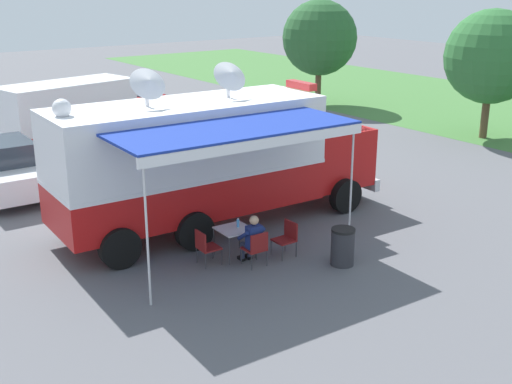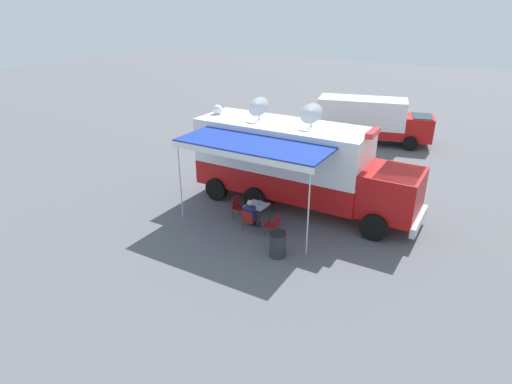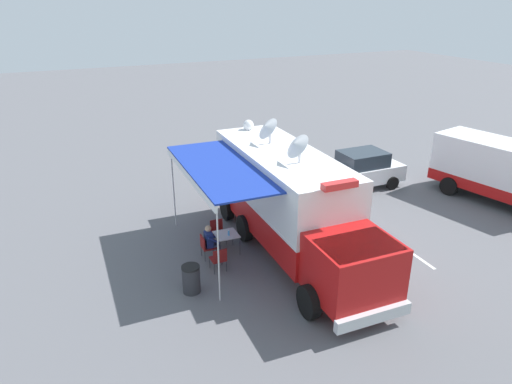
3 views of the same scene
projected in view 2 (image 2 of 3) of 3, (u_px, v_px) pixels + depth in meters
ground_plane at (280, 201)px, 18.73m from camera, size 100.00×100.00×0.00m
lot_stripe at (344, 178)px, 21.14m from camera, size 0.28×4.80×0.01m
command_truck at (297, 163)px, 17.57m from camera, size 5.04×9.57×4.53m
folding_table at (257, 206)px, 16.70m from camera, size 0.83×0.83×0.73m
water_bottle at (260, 203)px, 16.61m from camera, size 0.07×0.07×0.22m
folding_chair_at_table at (249, 219)px, 16.08m from camera, size 0.50×0.50×0.87m
folding_chair_beside_table at (238, 206)px, 17.12m from camera, size 0.50×0.50×0.87m
folding_chair_spare_by_truck at (274, 223)px, 15.74m from camera, size 0.48×0.48×0.87m
seated_responder at (251, 213)px, 16.18m from camera, size 0.67×0.56×1.25m
trash_bin at (278, 244)px, 14.48m from camera, size 0.57×0.57×0.91m
support_truck at (370, 120)px, 26.18m from camera, size 3.44×7.08×2.70m
car_behind_truck at (275, 138)px, 24.48m from camera, size 4.22×2.07×1.76m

